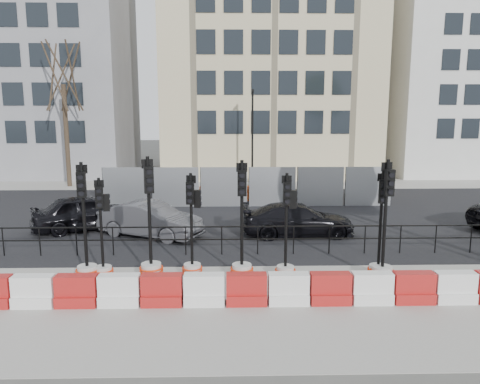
{
  "coord_description": "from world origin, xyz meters",
  "views": [
    {
      "loc": [
        -0.95,
        -13.83,
        4.83
      ],
      "look_at": [
        -0.55,
        3.0,
        1.83
      ],
      "focal_mm": 35.0,
      "sensor_mm": 36.0,
      "label": 1
    }
  ],
  "objects_px": {
    "traffic_signal_a": "(86,256)",
    "car_a": "(87,212)",
    "traffic_signal_h": "(383,256)",
    "car_c": "(298,220)",
    "traffic_signal_d": "(192,252)"
  },
  "relations": [
    {
      "from": "car_a",
      "to": "car_c",
      "type": "xyz_separation_m",
      "value": [
        8.36,
        -1.1,
        -0.1
      ]
    },
    {
      "from": "traffic_signal_d",
      "to": "car_a",
      "type": "distance_m",
      "value": 7.17
    },
    {
      "from": "traffic_signal_a",
      "to": "traffic_signal_d",
      "type": "distance_m",
      "value": 3.0
    },
    {
      "from": "traffic_signal_h",
      "to": "car_c",
      "type": "height_order",
      "value": "traffic_signal_h"
    },
    {
      "from": "traffic_signal_a",
      "to": "traffic_signal_h",
      "type": "distance_m",
      "value": 8.42
    },
    {
      "from": "traffic_signal_a",
      "to": "car_c",
      "type": "xyz_separation_m",
      "value": [
        6.71,
        4.56,
        -0.07
      ]
    },
    {
      "from": "traffic_signal_a",
      "to": "traffic_signal_d",
      "type": "bearing_deg",
      "value": -3.51
    },
    {
      "from": "traffic_signal_d",
      "to": "traffic_signal_h",
      "type": "relative_size",
      "value": 0.88
    },
    {
      "from": "traffic_signal_h",
      "to": "car_a",
      "type": "relative_size",
      "value": 0.76
    },
    {
      "from": "traffic_signal_a",
      "to": "car_a",
      "type": "distance_m",
      "value": 5.9
    },
    {
      "from": "car_a",
      "to": "car_c",
      "type": "relative_size",
      "value": 1.05
    },
    {
      "from": "traffic_signal_a",
      "to": "traffic_signal_h",
      "type": "height_order",
      "value": "traffic_signal_h"
    },
    {
      "from": "traffic_signal_a",
      "to": "car_a",
      "type": "height_order",
      "value": "traffic_signal_a"
    },
    {
      "from": "traffic_signal_h",
      "to": "traffic_signal_a",
      "type": "bearing_deg",
      "value": 168.06
    },
    {
      "from": "traffic_signal_a",
      "to": "car_c",
      "type": "distance_m",
      "value": 8.11
    }
  ]
}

